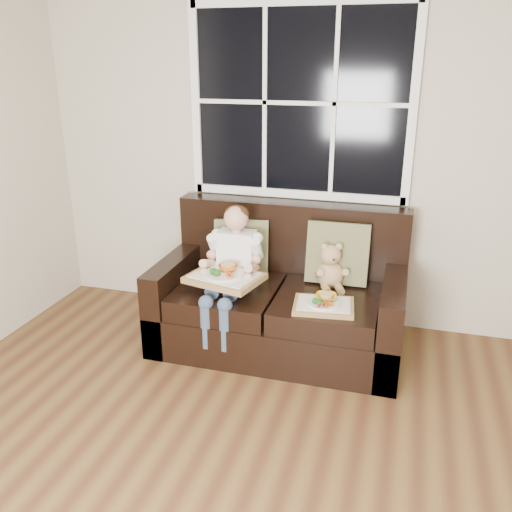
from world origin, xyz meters
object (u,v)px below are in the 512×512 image
(teddy_bear, at_px, (330,269))
(tray_left, at_px, (225,276))
(child, at_px, (233,260))
(tray_right, at_px, (324,304))
(loveseat, at_px, (281,302))

(teddy_bear, bearing_deg, tray_left, -174.57)
(child, bearing_deg, tray_right, -15.84)
(teddy_bear, height_order, tray_right, teddy_bear)
(child, height_order, teddy_bear, child)
(teddy_bear, xyz_separation_m, tray_left, (-0.66, -0.31, -0.00))
(loveseat, height_order, teddy_bear, loveseat)
(loveseat, xyz_separation_m, tray_left, (-0.33, -0.27, 0.27))
(child, height_order, tray_right, child)
(teddy_bear, distance_m, tray_left, 0.73)
(child, distance_m, tray_right, 0.72)
(tray_left, bearing_deg, tray_right, 10.22)
(loveseat, bearing_deg, child, -159.77)
(child, xyz_separation_m, tray_left, (-0.01, -0.15, -0.06))
(child, xyz_separation_m, tray_right, (0.67, -0.19, -0.16))
(loveseat, distance_m, tray_right, 0.50)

